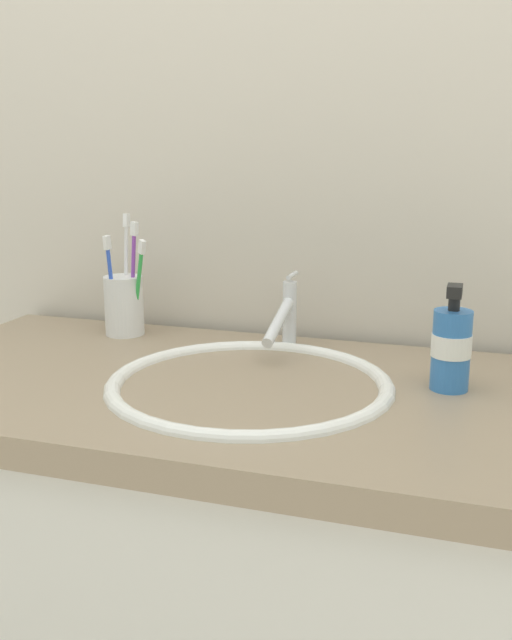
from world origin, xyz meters
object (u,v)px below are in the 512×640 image
toothbrush_white (126,265)px  toothbrush_green (139,281)px  toothbrush_blue (111,279)px  soap_dispenser (451,347)px  toothbrush_cup (124,306)px  toothbrush_purple (133,271)px  faucet (286,315)px

toothbrush_white → toothbrush_green: size_ratio=1.22×
toothbrush_green → toothbrush_blue: (-0.05, -0.02, 0.00)m
toothbrush_blue → soap_dispenser: toothbrush_blue is taller
toothbrush_green → soap_dispenser: toothbrush_green is taller
toothbrush_cup → toothbrush_white: 0.07m
toothbrush_purple → toothbrush_green: toothbrush_purple is taller
toothbrush_cup → toothbrush_blue: toothbrush_blue is taller
faucet → toothbrush_purple: toothbrush_purple is taller
toothbrush_green → faucet: bearing=0.3°
toothbrush_green → soap_dispenser: 0.56m
toothbrush_white → soap_dispenser: bearing=-14.5°
faucet → soap_dispenser: 0.30m
toothbrush_cup → soap_dispenser: 0.60m
toothbrush_white → toothbrush_green: (0.04, -0.03, -0.02)m
faucet → toothbrush_blue: bearing=-176.8°
soap_dispenser → toothbrush_blue: bearing=170.2°
toothbrush_purple → toothbrush_blue: bearing=-137.1°
toothbrush_green → toothbrush_blue: toothbrush_blue is taller
toothbrush_purple → toothbrush_green: (0.02, -0.01, -0.02)m
faucet → toothbrush_cup: bearing=177.9°
toothbrush_cup → soap_dispenser: (0.58, -0.13, 0.01)m
toothbrush_purple → toothbrush_blue: toothbrush_purple is taller
faucet → soap_dispenser: size_ratio=1.13×
toothbrush_cup → toothbrush_purple: toothbrush_purple is taller
faucet → toothbrush_blue: size_ratio=0.97×
toothbrush_purple → toothbrush_green: bearing=-35.6°
faucet → soap_dispenser: (0.27, -0.12, 0.00)m
toothbrush_purple → toothbrush_white: 0.03m
toothbrush_white → soap_dispenser: size_ratio=1.39×
toothbrush_blue → toothbrush_cup: bearing=75.3°
toothbrush_cup → toothbrush_green: 0.06m
toothbrush_purple → toothbrush_white: (-0.03, 0.02, 0.01)m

